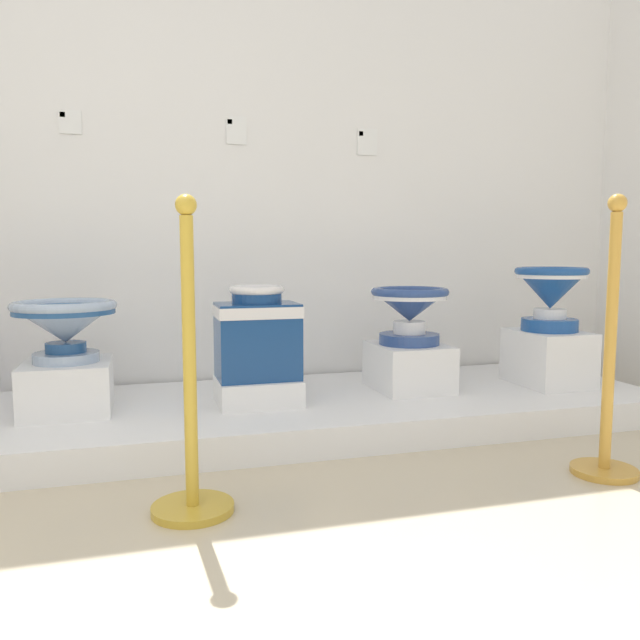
{
  "coord_description": "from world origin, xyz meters",
  "views": [
    {
      "loc": [
        1.06,
        -0.8,
        0.79
      ],
      "look_at": [
        1.85,
        1.93,
        0.49
      ],
      "focal_mm": 34.74,
      "sensor_mm": 36.0,
      "label": 1
    }
  ],
  "objects_px": {
    "antique_toilet_central_ornate": "(410,308)",
    "info_placard_third": "(367,142)",
    "info_placard_first": "(70,122)",
    "stanchion_post_near_right": "(608,387)",
    "plinth_block_broad_patterned": "(68,387)",
    "antique_toilet_squat_floral": "(551,291)",
    "antique_toilet_slender_white": "(257,331)",
    "plinth_block_squat_floral": "(548,358)",
    "info_placard_second": "(236,130)",
    "antique_toilet_broad_patterned": "(65,322)",
    "plinth_block_slender_white": "(258,391)",
    "stanchion_post_near_left": "(191,421)",
    "plinth_block_central_ornate": "(409,367)"
  },
  "relations": [
    {
      "from": "plinth_block_squat_floral",
      "to": "plinth_block_central_ornate",
      "type": "bearing_deg",
      "value": 172.39
    },
    {
      "from": "antique_toilet_squat_floral",
      "to": "stanchion_post_near_left",
      "type": "bearing_deg",
      "value": -156.84
    },
    {
      "from": "plinth_block_central_ornate",
      "to": "plinth_block_slender_white",
      "type": "bearing_deg",
      "value": -174.25
    },
    {
      "from": "plinth_block_broad_patterned",
      "to": "info_placard_second",
      "type": "relative_size",
      "value": 2.72
    },
    {
      "from": "antique_toilet_central_ornate",
      "to": "info_placard_first",
      "type": "relative_size",
      "value": 3.42
    },
    {
      "from": "antique_toilet_slender_white",
      "to": "info_placard_third",
      "type": "bearing_deg",
      "value": 38.71
    },
    {
      "from": "antique_toilet_slender_white",
      "to": "antique_toilet_squat_floral",
      "type": "xyz_separation_m",
      "value": [
        1.49,
        -0.02,
        0.15
      ]
    },
    {
      "from": "plinth_block_slender_white",
      "to": "antique_toilet_central_ornate",
      "type": "distance_m",
      "value": 0.84
    },
    {
      "from": "info_placard_first",
      "to": "plinth_block_central_ornate",
      "type": "bearing_deg",
      "value": -18.01
    },
    {
      "from": "antique_toilet_broad_patterned",
      "to": "info_placard_first",
      "type": "relative_size",
      "value": 3.81
    },
    {
      "from": "info_placard_first",
      "to": "info_placard_third",
      "type": "relative_size",
      "value": 0.77
    },
    {
      "from": "plinth_block_central_ornate",
      "to": "stanchion_post_near_right",
      "type": "xyz_separation_m",
      "value": [
        0.33,
        -0.97,
        0.08
      ]
    },
    {
      "from": "antique_toilet_slender_white",
      "to": "plinth_block_squat_floral",
      "type": "xyz_separation_m",
      "value": [
        1.49,
        -0.02,
        -0.18
      ]
    },
    {
      "from": "info_placard_first",
      "to": "stanchion_post_near_left",
      "type": "height_order",
      "value": "info_placard_first"
    },
    {
      "from": "plinth_block_broad_patterned",
      "to": "antique_toilet_slender_white",
      "type": "xyz_separation_m",
      "value": [
        0.8,
        -0.07,
        0.22
      ]
    },
    {
      "from": "plinth_block_slender_white",
      "to": "antique_toilet_squat_floral",
      "type": "height_order",
      "value": "antique_toilet_squat_floral"
    },
    {
      "from": "plinth_block_squat_floral",
      "to": "info_placard_first",
      "type": "relative_size",
      "value": 3.55
    },
    {
      "from": "antique_toilet_central_ornate",
      "to": "info_placard_third",
      "type": "relative_size",
      "value": 2.65
    },
    {
      "from": "antique_toilet_slender_white",
      "to": "stanchion_post_near_left",
      "type": "bearing_deg",
      "value": -113.67
    },
    {
      "from": "stanchion_post_near_right",
      "to": "antique_toilet_central_ornate",
      "type": "bearing_deg",
      "value": 108.91
    },
    {
      "from": "antique_toilet_slender_white",
      "to": "plinth_block_squat_floral",
      "type": "distance_m",
      "value": 1.5
    },
    {
      "from": "plinth_block_broad_patterned",
      "to": "plinth_block_slender_white",
      "type": "height_order",
      "value": "plinth_block_broad_patterned"
    },
    {
      "from": "info_placard_third",
      "to": "plinth_block_broad_patterned",
      "type": "bearing_deg",
      "value": -161.44
    },
    {
      "from": "plinth_block_broad_patterned",
      "to": "info_placard_second",
      "type": "distance_m",
      "value": 1.52
    },
    {
      "from": "plinth_block_broad_patterned",
      "to": "info_placard_first",
      "type": "height_order",
      "value": "info_placard_first"
    },
    {
      "from": "antique_toilet_squat_floral",
      "to": "stanchion_post_near_right",
      "type": "distance_m",
      "value": 1.0
    },
    {
      "from": "info_placard_first",
      "to": "info_placard_second",
      "type": "distance_m",
      "value": 0.8
    },
    {
      "from": "antique_toilet_broad_patterned",
      "to": "plinth_block_squat_floral",
      "type": "xyz_separation_m",
      "value": [
        2.29,
        -0.09,
        -0.24
      ]
    },
    {
      "from": "antique_toilet_central_ornate",
      "to": "info_placard_third",
      "type": "height_order",
      "value": "info_placard_third"
    },
    {
      "from": "antique_toilet_broad_patterned",
      "to": "info_placard_first",
      "type": "xyz_separation_m",
      "value": [
        0.01,
        0.51,
        0.91
      ]
    },
    {
      "from": "plinth_block_broad_patterned",
      "to": "info_placard_first",
      "type": "bearing_deg",
      "value": 89.43
    },
    {
      "from": "antique_toilet_broad_patterned",
      "to": "antique_toilet_slender_white",
      "type": "relative_size",
      "value": 1.02
    },
    {
      "from": "antique_toilet_broad_patterned",
      "to": "plinth_block_central_ornate",
      "type": "height_order",
      "value": "antique_toilet_broad_patterned"
    },
    {
      "from": "info_placard_first",
      "to": "info_placard_second",
      "type": "xyz_separation_m",
      "value": [
        0.8,
        0.0,
        0.0
      ]
    },
    {
      "from": "info_placard_third",
      "to": "stanchion_post_near_right",
      "type": "bearing_deg",
      "value": -75.91
    },
    {
      "from": "antique_toilet_broad_patterned",
      "to": "plinth_block_squat_floral",
      "type": "height_order",
      "value": "antique_toilet_broad_patterned"
    },
    {
      "from": "plinth_block_broad_patterned",
      "to": "antique_toilet_squat_floral",
      "type": "relative_size",
      "value": 1.06
    },
    {
      "from": "plinth_block_central_ornate",
      "to": "plinth_block_squat_floral",
      "type": "relative_size",
      "value": 1.01
    },
    {
      "from": "antique_toilet_slender_white",
      "to": "stanchion_post_near_right",
      "type": "distance_m",
      "value": 1.42
    },
    {
      "from": "plinth_block_broad_patterned",
      "to": "info_placard_second",
      "type": "height_order",
      "value": "info_placard_second"
    },
    {
      "from": "plinth_block_broad_patterned",
      "to": "info_placard_first",
      "type": "relative_size",
      "value": 3.45
    },
    {
      "from": "plinth_block_slender_white",
      "to": "stanchion_post_near_left",
      "type": "relative_size",
      "value": 0.37
    },
    {
      "from": "plinth_block_broad_patterned",
      "to": "plinth_block_squat_floral",
      "type": "height_order",
      "value": "plinth_block_squat_floral"
    },
    {
      "from": "info_placard_second",
      "to": "stanchion_post_near_left",
      "type": "height_order",
      "value": "info_placard_second"
    },
    {
      "from": "stanchion_post_near_left",
      "to": "stanchion_post_near_right",
      "type": "height_order",
      "value": "stanchion_post_near_right"
    },
    {
      "from": "plinth_block_squat_floral",
      "to": "antique_toilet_broad_patterned",
      "type": "bearing_deg",
      "value": 177.7
    },
    {
      "from": "plinth_block_squat_floral",
      "to": "antique_toilet_central_ornate",
      "type": "bearing_deg",
      "value": 172.39
    },
    {
      "from": "antique_toilet_slender_white",
      "to": "info_placard_third",
      "type": "relative_size",
      "value": 2.89
    },
    {
      "from": "info_placard_third",
      "to": "stanchion_post_near_right",
      "type": "xyz_separation_m",
      "value": [
        0.37,
        -1.47,
        -1.08
      ]
    },
    {
      "from": "info_placard_first",
      "to": "stanchion_post_near_right",
      "type": "bearing_deg",
      "value": -37.96
    }
  ]
}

